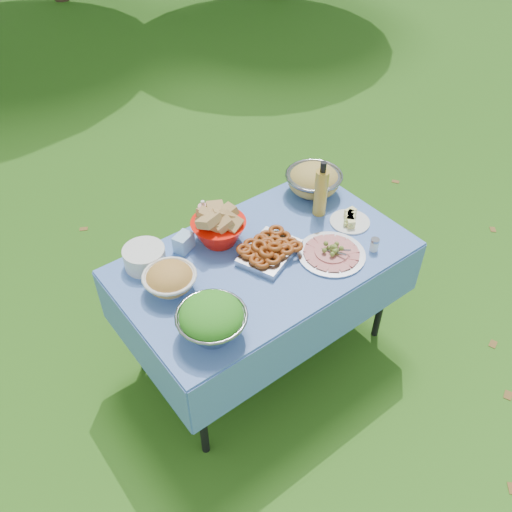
{
  "coord_description": "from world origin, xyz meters",
  "views": [
    {
      "loc": [
        -1.25,
        -1.56,
        2.61
      ],
      "look_at": [
        -0.05,
        0.0,
        0.79
      ],
      "focal_mm": 38.0,
      "sensor_mm": 36.0,
      "label": 1
    }
  ],
  "objects_px": {
    "salad_bowl": "(212,319)",
    "plate_stack": "(145,257)",
    "oil_bottle": "(321,189)",
    "picnic_table": "(263,307)",
    "pasta_bowl_steel": "(314,180)",
    "bread_bowl": "(219,226)",
    "charcuterie_platter": "(332,249)"
  },
  "relations": [
    {
      "from": "charcuterie_platter",
      "to": "salad_bowl",
      "type": "bearing_deg",
      "value": -175.58
    },
    {
      "from": "picnic_table",
      "to": "oil_bottle",
      "type": "bearing_deg",
      "value": 11.74
    },
    {
      "from": "bread_bowl",
      "to": "charcuterie_platter",
      "type": "relative_size",
      "value": 0.83
    },
    {
      "from": "salad_bowl",
      "to": "pasta_bowl_steel",
      "type": "distance_m",
      "value": 1.17
    },
    {
      "from": "oil_bottle",
      "to": "charcuterie_platter",
      "type": "bearing_deg",
      "value": -121.94
    },
    {
      "from": "charcuterie_platter",
      "to": "oil_bottle",
      "type": "relative_size",
      "value": 1.05
    },
    {
      "from": "pasta_bowl_steel",
      "to": "picnic_table",
      "type": "bearing_deg",
      "value": -155.09
    },
    {
      "from": "salad_bowl",
      "to": "plate_stack",
      "type": "xyz_separation_m",
      "value": [
        -0.02,
        0.57,
        -0.05
      ]
    },
    {
      "from": "plate_stack",
      "to": "picnic_table",
      "type": "bearing_deg",
      "value": -31.75
    },
    {
      "from": "pasta_bowl_steel",
      "to": "salad_bowl",
      "type": "bearing_deg",
      "value": -153.71
    },
    {
      "from": "oil_bottle",
      "to": "salad_bowl",
      "type": "bearing_deg",
      "value": -159.55
    },
    {
      "from": "picnic_table",
      "to": "pasta_bowl_steel",
      "type": "distance_m",
      "value": 0.77
    },
    {
      "from": "plate_stack",
      "to": "oil_bottle",
      "type": "distance_m",
      "value": 0.99
    },
    {
      "from": "picnic_table",
      "to": "charcuterie_platter",
      "type": "relative_size",
      "value": 4.25
    },
    {
      "from": "plate_stack",
      "to": "bread_bowl",
      "type": "height_order",
      "value": "bread_bowl"
    },
    {
      "from": "charcuterie_platter",
      "to": "pasta_bowl_steel",
      "type": "bearing_deg",
      "value": 58.08
    },
    {
      "from": "pasta_bowl_steel",
      "to": "charcuterie_platter",
      "type": "distance_m",
      "value": 0.54
    },
    {
      "from": "oil_bottle",
      "to": "picnic_table",
      "type": "bearing_deg",
      "value": -168.26
    },
    {
      "from": "pasta_bowl_steel",
      "to": "oil_bottle",
      "type": "height_order",
      "value": "oil_bottle"
    },
    {
      "from": "salad_bowl",
      "to": "bread_bowl",
      "type": "distance_m",
      "value": 0.62
    },
    {
      "from": "picnic_table",
      "to": "salad_bowl",
      "type": "relative_size",
      "value": 4.81
    },
    {
      "from": "picnic_table",
      "to": "plate_stack",
      "type": "relative_size",
      "value": 7.07
    },
    {
      "from": "salad_bowl",
      "to": "plate_stack",
      "type": "bearing_deg",
      "value": 91.57
    },
    {
      "from": "bread_bowl",
      "to": "plate_stack",
      "type": "bearing_deg",
      "value": 169.72
    },
    {
      "from": "salad_bowl",
      "to": "pasta_bowl_steel",
      "type": "height_order",
      "value": "salad_bowl"
    },
    {
      "from": "picnic_table",
      "to": "charcuterie_platter",
      "type": "bearing_deg",
      "value": -35.66
    },
    {
      "from": "plate_stack",
      "to": "charcuterie_platter",
      "type": "xyz_separation_m",
      "value": [
        0.78,
        -0.51,
        -0.01
      ]
    },
    {
      "from": "salad_bowl",
      "to": "oil_bottle",
      "type": "relative_size",
      "value": 0.93
    },
    {
      "from": "pasta_bowl_steel",
      "to": "oil_bottle",
      "type": "bearing_deg",
      "value": -121.88
    },
    {
      "from": "plate_stack",
      "to": "oil_bottle",
      "type": "height_order",
      "value": "oil_bottle"
    },
    {
      "from": "picnic_table",
      "to": "plate_stack",
      "type": "distance_m",
      "value": 0.73
    },
    {
      "from": "picnic_table",
      "to": "oil_bottle",
      "type": "relative_size",
      "value": 4.47
    }
  ]
}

